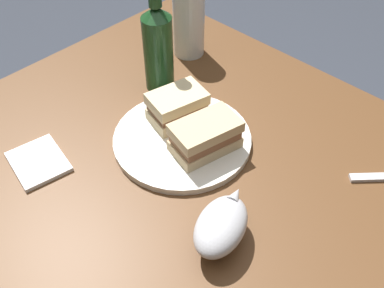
# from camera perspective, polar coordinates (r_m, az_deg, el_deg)

# --- Properties ---
(dining_table) EXTENTS (1.03, 0.83, 0.73)m
(dining_table) POSITION_cam_1_polar(r_m,az_deg,el_deg) (1.11, 1.02, -15.91)
(dining_table) COLOR brown
(dining_table) RESTS_ON ground
(plate) EXTENTS (0.27, 0.27, 0.01)m
(plate) POSITION_cam_1_polar(r_m,az_deg,el_deg) (0.86, -1.27, 0.64)
(plate) COLOR silver
(plate) RESTS_ON dining_table
(sandwich_half_left) EXTENTS (0.10, 0.14, 0.06)m
(sandwich_half_left) POSITION_cam_1_polar(r_m,az_deg,el_deg) (0.81, 1.73, 1.03)
(sandwich_half_left) COLOR #CCB284
(sandwich_half_left) RESTS_ON plate
(sandwich_half_right) EXTENTS (0.10, 0.12, 0.06)m
(sandwich_half_right) POSITION_cam_1_polar(r_m,az_deg,el_deg) (0.87, -1.90, 4.84)
(sandwich_half_right) COLOR beige
(sandwich_half_right) RESTS_ON plate
(potato_wedge_front) EXTENTS (0.04, 0.04, 0.02)m
(potato_wedge_front) POSITION_cam_1_polar(r_m,az_deg,el_deg) (0.87, 3.97, 2.62)
(potato_wedge_front) COLOR gold
(potato_wedge_front) RESTS_ON plate
(potato_wedge_middle) EXTENTS (0.04, 0.04, 0.02)m
(potato_wedge_middle) POSITION_cam_1_polar(r_m,az_deg,el_deg) (0.87, 0.57, 3.08)
(potato_wedge_middle) COLOR gold
(potato_wedge_middle) RESTS_ON plate
(potato_wedge_back) EXTENTS (0.05, 0.03, 0.02)m
(potato_wedge_back) POSITION_cam_1_polar(r_m,az_deg,el_deg) (0.89, -0.63, 4.39)
(potato_wedge_back) COLOR #B77F33
(potato_wedge_back) RESTS_ON plate
(pint_glass) EXTENTS (0.07, 0.07, 0.16)m
(pint_glass) POSITION_cam_1_polar(r_m,az_deg,el_deg) (1.06, -0.42, 14.98)
(pint_glass) COLOR white
(pint_glass) RESTS_ON dining_table
(gravy_boat) EXTENTS (0.11, 0.14, 0.06)m
(gravy_boat) POSITION_cam_1_polar(r_m,az_deg,el_deg) (0.69, 3.80, -10.42)
(gravy_boat) COLOR #B7B7BC
(gravy_boat) RESTS_ON dining_table
(cider_bottle) EXTENTS (0.06, 0.06, 0.26)m
(cider_bottle) POSITION_cam_1_polar(r_m,az_deg,el_deg) (0.94, -4.42, 12.55)
(cider_bottle) COLOR #19421E
(cider_bottle) RESTS_ON dining_table
(napkin) EXTENTS (0.12, 0.11, 0.01)m
(napkin) POSITION_cam_1_polar(r_m,az_deg,el_deg) (0.87, -19.17, -2.17)
(napkin) COLOR white
(napkin) RESTS_ON dining_table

